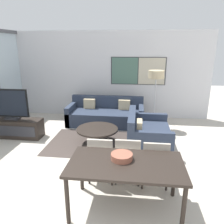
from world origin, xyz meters
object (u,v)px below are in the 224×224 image
dining_chair_right (155,160)px  floor_lamp (156,78)px  tv_console (14,128)px  television (11,105)px  coffee_table (97,132)px  sofa_side (145,134)px  dining_table (126,168)px  fruit_bowl (122,156)px  dining_chair_centre (128,157)px  sofa_main (106,115)px  dining_chair_left (101,156)px

dining_chair_right → floor_lamp: 3.07m
tv_console → dining_chair_right: 3.96m
television → coffee_table: size_ratio=0.92×
television → tv_console: bearing=-90.0°
sofa_side → television: bearing=88.8°
tv_console → floor_lamp: (3.73, 1.19, 1.23)m
dining_table → fruit_bowl: fruit_bowl is taller
dining_table → dining_chair_centre: (0.00, 0.69, -0.20)m
tv_console → fruit_bowl: fruit_bowl is taller
tv_console → sofa_side: 3.46m
tv_console → coffee_table: tv_console is taller
dining_chair_right → tv_console: bearing=154.3°
sofa_main → sofa_side: bearing=-50.3°
television → dining_chair_right: bearing=-25.7°
tv_console → dining_chair_centre: bearing=-28.0°
sofa_main → coffee_table: size_ratio=2.26×
sofa_side → dining_chair_left: bearing=153.0°
coffee_table → fruit_bowl: size_ratio=3.22×
television → sofa_main: size_ratio=0.41×
sofa_side → fruit_bowl: bearing=169.0°
sofa_main → floor_lamp: size_ratio=1.37×
sofa_main → dining_table: (0.82, -3.69, 0.42)m
sofa_main → dining_table: bearing=-77.4°
dining_table → dining_chair_left: size_ratio=1.90×
sofa_main → sofa_side: size_ratio=1.58×
tv_console → floor_lamp: size_ratio=0.90×
dining_chair_left → sofa_main: bearing=96.8°
television → sofa_main: (2.28, 1.35, -0.62)m
television → dining_chair_left: bearing=-32.5°
tv_console → television: bearing=90.0°
tv_console → sofa_side: (3.45, -0.07, 0.02)m
coffee_table → fruit_bowl: (0.76, -2.09, 0.52)m
sofa_side → dining_table: size_ratio=0.89×
television → dining_chair_left: television is taller
sofa_main → dining_chair_left: size_ratio=2.67×
dining_table → floor_lamp: floor_lamp is taller
dining_chair_centre → dining_table: bearing=-90.0°
television → fruit_bowl: (3.03, -2.25, -0.07)m
dining_table → sofa_main: bearing=102.6°
dining_table → floor_lamp: (0.63, 3.53, 0.79)m
coffee_table → floor_lamp: floor_lamp is taller
tv_console → sofa_main: bearing=30.6°
fruit_bowl → dining_chair_right: bearing=45.1°
sofa_main → dining_chair_right: size_ratio=2.67×
sofa_main → floor_lamp: bearing=-6.0°
dining_table → dining_chair_centre: bearing=90.0°
sofa_side → floor_lamp: 1.77m
sofa_side → dining_chair_centre: 1.63m
coffee_table → floor_lamp: (1.45, 1.35, 1.18)m
television → floor_lamp: 3.96m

